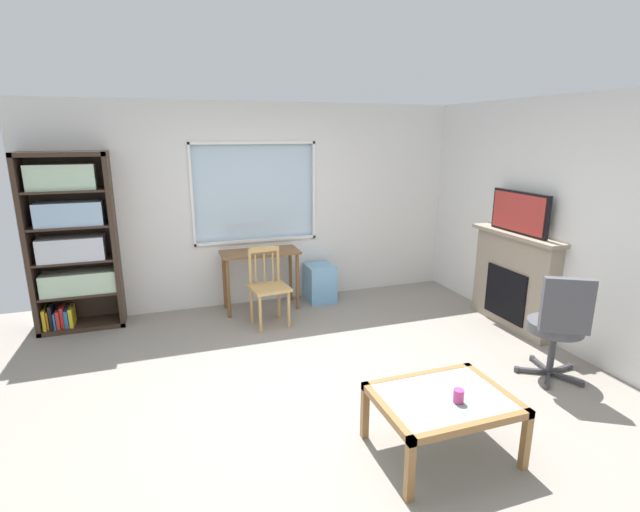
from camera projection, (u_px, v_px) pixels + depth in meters
ground at (318, 391)px, 4.06m from camera, size 6.30×5.87×0.02m
wall_back_with_window at (257, 207)px, 5.96m from camera, size 5.30×0.15×2.53m
wall_right at (579, 227)px, 4.58m from camera, size 0.12×5.07×2.53m
bookshelf at (72, 240)px, 5.13m from camera, size 0.90×0.38×1.97m
desk_under_window at (260, 261)px, 5.79m from camera, size 0.96×0.43×0.75m
wooden_chair at (268, 286)px, 5.35m from camera, size 0.46×0.45×0.90m
plastic_drawer_unit at (320, 283)px, 6.18m from camera, size 0.35×0.40×0.49m
fireplace at (513, 280)px, 5.29m from camera, size 0.26×1.24×1.09m
tv at (519, 213)px, 5.09m from camera, size 0.06×0.81×0.46m
office_chair at (559, 322)px, 4.09m from camera, size 0.61×0.62×1.00m
coffee_table at (443, 404)px, 3.18m from camera, size 0.91×0.70×0.44m
sippy_cup at (459, 396)px, 3.08m from camera, size 0.07×0.07×0.09m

